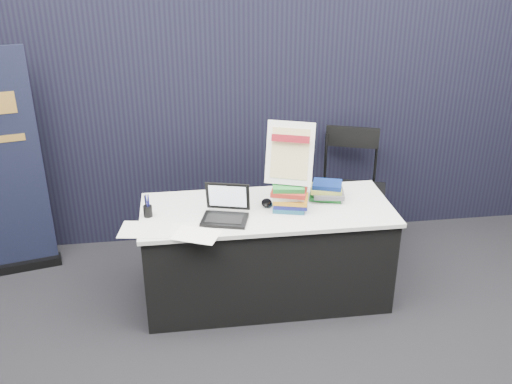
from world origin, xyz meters
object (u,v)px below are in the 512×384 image
object	(u,v)px
stacking_chair	(356,186)
laptop	(224,211)
book_stack_short	(327,191)
info_sign	(290,154)
book_stack_tall	(289,197)
display_table	(267,253)

from	to	relation	value
stacking_chair	laptop	bearing A→B (deg)	-127.29
book_stack_short	info_sign	world-z (taller)	info_sign
info_sign	laptop	bearing A→B (deg)	-145.77
laptop	stacking_chair	distance (m)	1.43
book_stack_tall	book_stack_short	distance (m)	0.33
display_table	laptop	xyz separation A→B (m)	(-0.32, -0.12, 0.43)
book_stack_tall	stacking_chair	bearing A→B (deg)	43.80
laptop	stacking_chair	size ratio (longest dim) A/B	0.34
book_stack_tall	info_sign	size ratio (longest dim) A/B	0.59
display_table	book_stack_tall	bearing A→B (deg)	-13.12
laptop	info_sign	bearing A→B (deg)	29.23
laptop	info_sign	size ratio (longest dim) A/B	0.79
display_table	book_stack_tall	size ratio (longest dim) A/B	6.73
book_stack_tall	book_stack_short	xyz separation A→B (m)	(0.31, 0.12, -0.03)
display_table	book_stack_tall	distance (m)	0.50
display_table	laptop	size ratio (longest dim) A/B	5.09
info_sign	stacking_chair	distance (m)	1.12
laptop	book_stack_tall	world-z (taller)	laptop
laptop	info_sign	distance (m)	0.60
laptop	book_stack_short	distance (m)	0.81
book_stack_short	stacking_chair	xyz separation A→B (m)	(0.40, 0.56, -0.23)
book_stack_tall	info_sign	bearing A→B (deg)	90.00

